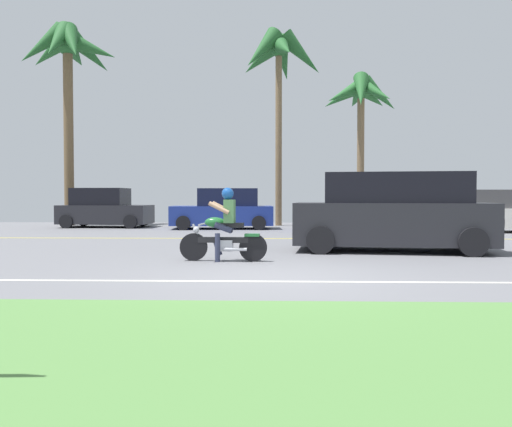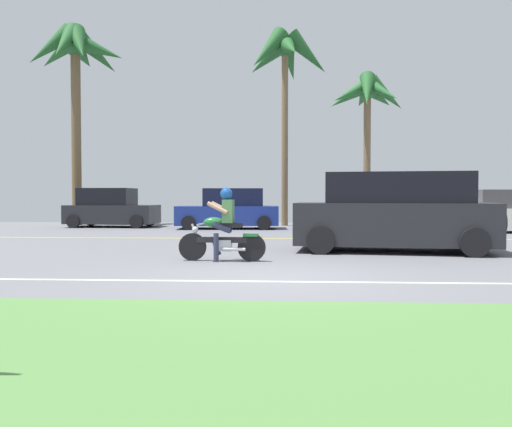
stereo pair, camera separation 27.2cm
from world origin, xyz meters
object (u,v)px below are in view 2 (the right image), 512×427
Objects in this scene: motorcyclist at (223,230)px; parked_car_1 at (229,210)px; palm_tree_2 at (285,60)px; parked_car_3 at (501,213)px; palm_tree_0 at (368,99)px; suv_nearby at (394,213)px; parked_car_2 at (362,213)px; parked_car_0 at (111,209)px; palm_tree_1 at (76,58)px.

parked_car_1 is (-1.01, 10.77, 0.13)m from motorcyclist.
parked_car_3 is at bearing -27.66° from palm_tree_2.
palm_tree_2 is at bearing 168.60° from palm_tree_0.
suv_nearby is 7.12m from parked_car_2.
parked_car_2 is 8.34m from palm_tree_2.
palm_tree_2 is (7.42, 1.53, 6.62)m from parked_car_0.
palm_tree_0 is (0.95, 10.42, 4.57)m from suv_nearby.
motorcyclist is 14.26m from palm_tree_0.
palm_tree_2 reaches higher than suv_nearby.
parked_car_3 is (9.12, 9.11, 0.09)m from motorcyclist.
parked_car_2 is at bearing -17.54° from palm_tree_1.
parked_car_2 is at bearing 88.07° from suv_nearby.
motorcyclist is 13.26m from parked_car_0.
suv_nearby is (3.85, 2.10, 0.28)m from motorcyclist.
parked_car_0 reaches higher than motorcyclist.
motorcyclist is at bearing -57.88° from palm_tree_1.
palm_tree_2 is at bearing 103.28° from suv_nearby.
parked_car_1 is 7.70m from palm_tree_0.
parked_car_1 is 10.22m from palm_tree_1.
parked_car_1 is 10.26m from parked_car_3.
parked_car_2 is at bearing -16.94° from parked_car_1.
parked_car_1 is at bearing -10.33° from parked_car_0.
palm_tree_1 reaches higher than palm_tree_0.
parked_car_1 reaches higher than motorcyclist.
motorcyclist is at bearing -151.41° from suv_nearby.
palm_tree_0 is 0.73× the size of palm_tree_1.
parked_car_2 is at bearing -13.65° from parked_car_0.
parked_car_1 is (5.19, -0.95, -0.01)m from parked_car_0.
palm_tree_1 reaches higher than motorcyclist.
palm_tree_0 reaches higher than parked_car_1.
suv_nearby is at bearing -126.92° from parked_car_3.
parked_car_3 reaches higher than motorcyclist.
palm_tree_1 is at bearing 167.01° from parked_car_3.
motorcyclist is 0.47× the size of parked_car_0.
parked_car_2 is 0.45× the size of palm_tree_1.
palm_tree_2 is at bearing 0.82° from palm_tree_1.
suv_nearby is 13.16m from palm_tree_2.
parked_car_0 reaches higher than parked_car_2.
motorcyclist is 0.20× the size of palm_tree_2.
palm_tree_0 is at bearing 84.77° from suv_nearby.
palm_tree_0 reaches higher than parked_car_0.
palm_tree_2 is (-7.89, 4.14, 6.67)m from parked_car_3.
motorcyclist is 0.44× the size of parked_car_2.
palm_tree_2 is at bearing 47.96° from parked_car_1.
parked_car_2 is (10.29, -2.50, -0.09)m from parked_car_0.
motorcyclist reaches higher than parked_car_2.
parked_car_0 is 15.54m from parked_car_3.
motorcyclist is at bearing -135.03° from parked_car_3.
parked_car_2 is 14.66m from palm_tree_1.
parked_car_3 is (15.32, -2.61, -0.05)m from parked_car_0.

